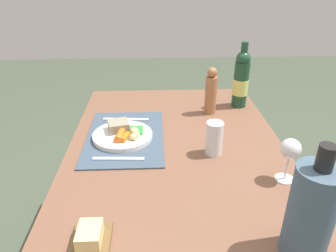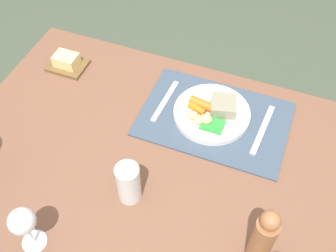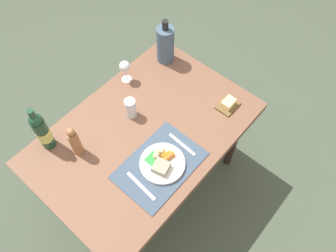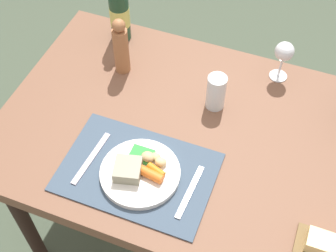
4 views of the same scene
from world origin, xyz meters
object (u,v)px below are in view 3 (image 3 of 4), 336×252
Objects in this scene: knife at (182,144)px; dining_table at (145,138)px; pepper_mill at (75,141)px; fork at (141,186)px; wine_bottle at (42,131)px; cooler_bottle at (165,44)px; wine_glass at (125,67)px; butter_dish at (228,104)px; dinner_plate at (162,163)px; water_tumbler at (131,109)px.

dining_table is at bearing 111.88° from knife.
knife is 0.85× the size of pepper_mill.
wine_bottle is at bearing 109.48° from fork.
fork is 0.90m from cooler_bottle.
wine_bottle is at bearing -179.25° from wine_glass.
butter_dish is at bearing -94.87° from cooler_bottle.
dinner_plate is 0.64m from wine_bottle.
water_tumbler is at bearing -162.86° from cooler_bottle.
dining_table is 0.24m from knife.
wine_glass reaches higher than knife.
butter_dish is at bearing -67.61° from wine_glass.
water_tumbler is (0.12, 0.35, 0.03)m from dinner_plate.
pepper_mill is at bearing -173.23° from cooler_bottle.
cooler_bottle is at bearing -3.79° from wine_bottle.
wine_bottle reaches higher than pepper_mill.
butter_dish is 0.65m from wine_glass.
dinner_plate is 0.37m from water_tumbler.
dinner_plate is 0.46m from pepper_mill.
dining_table is at bearing -40.28° from wine_bottle.
water_tumbler is at bearing 98.74° from knife.
pepper_mill is at bearing 150.90° from butter_dish.
butter_dish reaches higher than knife.
cooler_bottle is at bearing 39.91° from dinner_plate.
knife reaches higher than dining_table.
fork is 1.58× the size of butter_dish.
pepper_mill is (-0.32, 0.18, 0.18)m from dining_table.
water_tumbler is at bearing -7.11° from pepper_mill.
cooler_bottle is (0.75, 0.49, 0.12)m from fork.
cooler_bottle is at bearing 37.66° from fork.
cooler_bottle is at bearing -13.04° from wine_glass.
water_tumbler is 0.99× the size of butter_dish.
cooler_bottle is (0.43, 0.49, 0.12)m from knife.
pepper_mill reaches higher than fork.
cooler_bottle is at bearing 28.99° from dining_table.
water_tumbler reaches higher than dinner_plate.
cooler_bottle is at bearing 52.29° from knife.
knife is 0.59× the size of wine_bottle.
knife is 1.44× the size of butter_dish.
dining_table is 5.21× the size of dinner_plate.
pepper_mill is at bearing 137.86° from knife.
water_tumbler reaches higher than fork.
butter_dish is at bearing -42.90° from water_tumbler.
wine_glass is 0.55m from pepper_mill.
wine_bottle is 1.04m from butter_dish.
fork is at bearing -177.47° from knife.
wine_glass is (-0.25, 0.60, 0.09)m from butter_dish.
dinner_plate is at bearing -59.21° from pepper_mill.
water_tumbler reaches higher than butter_dish.
fork is at bearing -146.72° from cooler_bottle.
cooler_bottle is (0.05, 0.53, 0.11)m from butter_dish.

